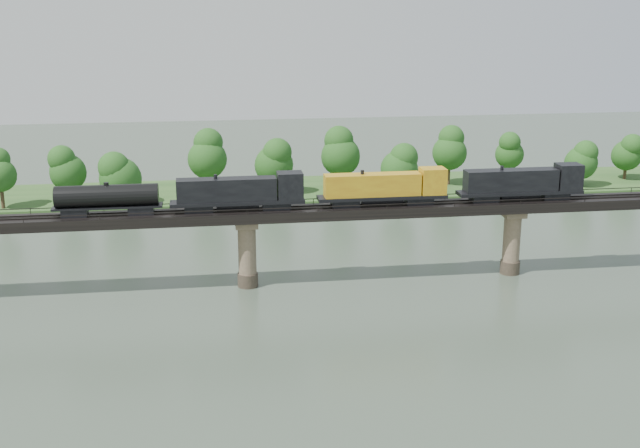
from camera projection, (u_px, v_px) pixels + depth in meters
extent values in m
plane|color=#354334|center=(264.00, 378.00, 88.55)|extent=(400.00, 400.00, 0.00)
cube|color=#2A4D1E|center=(233.00, 194.00, 169.34)|extent=(300.00, 24.00, 1.60)
cylinder|color=#473A2D|center=(248.00, 280.00, 116.87)|extent=(3.00, 3.00, 2.00)
cylinder|color=#806C54|center=(247.00, 250.00, 115.66)|extent=(2.60, 2.60, 9.00)
cube|color=#806C54|center=(246.00, 224.00, 114.59)|extent=(3.20, 3.20, 1.00)
cylinder|color=#473A2D|center=(510.00, 267.00, 122.44)|extent=(3.00, 3.00, 2.00)
cylinder|color=#806C54|center=(512.00, 239.00, 121.23)|extent=(2.60, 2.60, 9.00)
cube|color=#806C54|center=(513.00, 213.00, 120.15)|extent=(3.20, 3.20, 1.00)
cube|color=black|center=(246.00, 215.00, 114.25)|extent=(220.00, 5.00, 1.50)
cube|color=black|center=(246.00, 211.00, 113.31)|extent=(220.00, 0.12, 0.16)
cube|color=black|center=(246.00, 208.00, 114.74)|extent=(220.00, 0.12, 0.16)
cube|color=black|center=(247.00, 209.00, 111.57)|extent=(220.00, 0.10, 0.10)
cube|color=black|center=(245.00, 201.00, 116.15)|extent=(220.00, 0.10, 0.10)
cube|color=black|center=(247.00, 212.00, 111.67)|extent=(0.08, 0.08, 0.70)
cube|color=black|center=(245.00, 204.00, 116.24)|extent=(0.08, 0.08, 0.70)
cylinder|color=#382619|center=(3.00, 199.00, 154.20)|extent=(0.70, 0.70, 3.51)
sphere|color=#184714|center=(0.00, 176.00, 152.94)|extent=(6.31, 6.31, 6.31)
cylinder|color=#382619|center=(70.00, 195.00, 158.32)|extent=(0.70, 0.70, 3.34)
sphere|color=#184714|center=(68.00, 172.00, 157.12)|extent=(7.18, 7.18, 7.18)
sphere|color=#184714|center=(67.00, 159.00, 156.37)|extent=(5.39, 5.39, 5.39)
cylinder|color=#382619|center=(122.00, 197.00, 157.25)|extent=(0.70, 0.70, 2.83)
sphere|color=#184714|center=(120.00, 179.00, 156.23)|extent=(8.26, 8.26, 8.26)
sphere|color=#184714|center=(120.00, 167.00, 155.60)|extent=(6.19, 6.19, 6.19)
cylinder|color=#382619|center=(208.00, 184.00, 165.68)|extent=(0.70, 0.70, 3.96)
sphere|color=#184714|center=(207.00, 159.00, 164.26)|extent=(8.07, 8.07, 8.07)
sphere|color=#184714|center=(207.00, 143.00, 163.37)|extent=(6.05, 6.05, 6.05)
cylinder|color=#382619|center=(274.00, 186.00, 166.20)|extent=(0.70, 0.70, 3.27)
sphere|color=#184714|center=(274.00, 165.00, 165.03)|extent=(8.03, 8.03, 8.03)
sphere|color=#184714|center=(274.00, 152.00, 164.30)|extent=(6.02, 6.02, 6.02)
cylinder|color=#382619|center=(340.00, 181.00, 169.19)|extent=(0.70, 0.70, 3.92)
sphere|color=#184714|center=(341.00, 156.00, 167.78)|extent=(8.29, 8.29, 8.29)
sphere|color=#184714|center=(341.00, 141.00, 166.90)|extent=(6.21, 6.21, 6.21)
cylinder|color=#382619|center=(399.00, 188.00, 164.20)|extent=(0.70, 0.70, 3.02)
sphere|color=#184714|center=(399.00, 169.00, 163.12)|extent=(7.74, 7.74, 7.74)
sphere|color=#184714|center=(400.00, 157.00, 162.44)|extent=(5.80, 5.80, 5.80)
cylinder|color=#382619|center=(449.00, 176.00, 174.20)|extent=(0.70, 0.70, 3.80)
sphere|color=#184714|center=(450.00, 153.00, 172.84)|extent=(7.47, 7.47, 7.47)
sphere|color=#184714|center=(450.00, 138.00, 171.99)|extent=(5.60, 5.60, 5.60)
cylinder|color=#382619|center=(508.00, 175.00, 176.38)|extent=(0.70, 0.70, 3.38)
sphere|color=#184714|center=(509.00, 154.00, 175.17)|extent=(6.23, 6.23, 6.23)
sphere|color=#184714|center=(510.00, 142.00, 174.41)|extent=(4.67, 4.67, 4.67)
cylinder|color=#382619|center=(579.00, 180.00, 172.80)|extent=(0.70, 0.70, 2.77)
sphere|color=#184714|center=(581.00, 163.00, 171.80)|extent=(7.04, 7.04, 7.04)
sphere|color=#184714|center=(582.00, 152.00, 171.18)|extent=(5.28, 5.28, 5.28)
cylinder|color=#382619|center=(625.00, 173.00, 179.56)|extent=(0.70, 0.70, 2.94)
sphere|color=#184714|center=(627.00, 155.00, 178.50)|extent=(6.73, 6.73, 6.73)
sphere|color=#184714|center=(628.00, 144.00, 177.84)|extent=(5.05, 5.05, 5.05)
cube|color=black|center=(554.00, 195.00, 120.33)|extent=(3.99, 2.40, 1.10)
cube|color=black|center=(484.00, 198.00, 118.81)|extent=(3.99, 2.40, 1.10)
cube|color=black|center=(520.00, 192.00, 119.38)|extent=(18.96, 2.99, 0.50)
cube|color=black|center=(511.00, 180.00, 118.68)|extent=(13.97, 2.69, 3.19)
cube|color=black|center=(568.00, 176.00, 119.85)|extent=(3.59, 2.99, 3.79)
cylinder|color=black|center=(519.00, 196.00, 119.53)|extent=(5.99, 1.40, 1.40)
cube|color=black|center=(419.00, 200.00, 117.42)|extent=(3.99, 2.40, 1.10)
cube|color=black|center=(345.00, 203.00, 115.89)|extent=(3.99, 2.40, 1.10)
cube|color=black|center=(382.00, 197.00, 116.47)|extent=(18.96, 2.99, 0.50)
cube|color=gold|center=(372.00, 185.00, 115.76)|extent=(13.97, 2.69, 3.19)
cube|color=gold|center=(433.00, 181.00, 116.93)|extent=(3.59, 2.99, 3.79)
cylinder|color=black|center=(382.00, 200.00, 116.61)|extent=(5.99, 1.40, 1.40)
cube|color=black|center=(276.00, 205.00, 114.50)|extent=(3.99, 2.40, 1.10)
cube|color=black|center=(199.00, 208.00, 112.98)|extent=(3.99, 2.40, 1.10)
cube|color=black|center=(238.00, 202.00, 113.55)|extent=(18.96, 2.99, 0.50)
cube|color=black|center=(227.00, 189.00, 112.85)|extent=(13.97, 2.69, 3.19)
cube|color=black|center=(290.00, 185.00, 114.01)|extent=(3.59, 2.99, 3.79)
cylinder|color=black|center=(238.00, 206.00, 113.70)|extent=(5.99, 1.40, 1.40)
cube|color=black|center=(141.00, 210.00, 111.86)|extent=(3.49, 2.20, 1.10)
cube|color=black|center=(75.00, 212.00, 110.62)|extent=(3.49, 2.20, 1.10)
cube|color=black|center=(108.00, 207.00, 111.07)|extent=(14.97, 2.40, 0.30)
cylinder|color=black|center=(107.00, 195.00, 110.64)|extent=(13.97, 2.99, 2.99)
cylinder|color=black|center=(106.00, 184.00, 110.21)|extent=(0.70, 0.70, 0.50)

